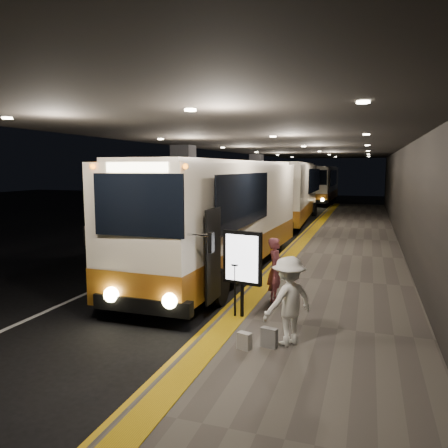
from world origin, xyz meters
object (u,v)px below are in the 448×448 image
Objects in this scene: stanchion_post at (235,291)px; passenger_boarding at (276,270)px; info_sign at (242,259)px; coach_second at (290,195)px; bag_polka at (269,338)px; passenger_waiting_white at (288,301)px; coach_main at (224,220)px; coach_third at (321,186)px; bag_plain at (244,341)px.

passenger_boarding is at bearing 66.48° from stanchion_post.
coach_second is at bearing 107.26° from info_sign.
coach_second is at bearing 96.14° from stanchion_post.
info_sign reaches higher than bag_polka.
info_sign reaches higher than passenger_waiting_white.
coach_main is at bearing 115.60° from bag_polka.
coach_second reaches higher than bag_polka.
coach_main is 4.16m from passenger_boarding.
coach_third is 35.60m from info_sign.
coach_second is at bearing -130.22° from passenger_waiting_white.
passenger_waiting_white is at bearing 34.96° from bag_plain.
coach_main is 30.86m from coach_third.
info_sign is at bearing -86.13° from coach_second.
info_sign is (1.91, -35.55, -0.22)m from coach_third.
coach_second is (-0.21, 14.27, 0.04)m from coach_main.
coach_second is 31.94× the size of bag_polka.
coach_second is 7.38× the size of passenger_boarding.
passenger_boarding reaches higher than bag_polka.
bag_polka is (3.15, -20.42, -1.45)m from coach_second.
info_sign is (-0.95, 1.46, 1.14)m from bag_polka.
stanchion_post is at bearing -89.65° from passenger_waiting_white.
bag_plain is at bearing -177.38° from passenger_boarding.
bag_polka is at bearing -169.07° from passenger_boarding.
coach_third is at bearing 92.82° from stanchion_post.
info_sign is at bearing 123.10° from bag_polka.
coach_second reaches higher than passenger_waiting_white.
coach_main is 5.14m from stanchion_post.
coach_third reaches higher than bag_polka.
bag_polka is (2.95, -6.15, -1.41)m from coach_main.
coach_second is 16.59m from coach_third.
coach_second is 17.74m from passenger_boarding.
info_sign is at bearing 163.40° from passenger_boarding.
passenger_waiting_white reaches higher than stanchion_post.
coach_second is 20.45m from passenger_waiting_white.
bag_plain is (2.44, -37.24, -1.39)m from coach_third.
bag_plain is at bearing -66.34° from coach_main.
stanchion_post is (-1.42, 1.18, -0.25)m from passenger_waiting_white.
coach_third reaches higher than info_sign.
bag_polka is at bearing -46.27° from info_sign.
coach_main is at bearing -111.01° from passenger_waiting_white.
passenger_waiting_white is at bearing -59.00° from coach_main.
stanchion_post is at bearing -66.64° from coach_main.
coach_main is 31.38× the size of bag_polka.
coach_main is at bearing 38.51° from passenger_boarding.
passenger_boarding is 5.08× the size of bag_plain.
passenger_waiting_white is (3.25, -5.88, -0.74)m from coach_main.
passenger_waiting_white is 4.56× the size of bag_polka.
coach_main is 7.01m from bag_plain.
coach_second is at bearing 97.55° from bag_plain.
passenger_boarding is 1.35× the size of stanchion_post.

